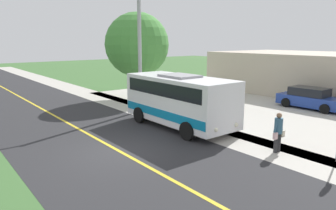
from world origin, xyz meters
name	(u,v)px	position (x,y,z in m)	size (l,w,h in m)	color
ground_plane	(119,151)	(0.00, 0.00, 0.00)	(120.00, 120.00, 0.00)	#3D6633
road_surface	(119,151)	(0.00, 0.00, 0.00)	(8.00, 100.00, 0.01)	#28282B
sidewalk	(206,130)	(-5.20, 0.00, 0.00)	(2.40, 100.00, 0.01)	#B2ADA3
parking_lot_surface	(328,120)	(-12.40, 3.00, 0.00)	(14.00, 36.00, 0.01)	#B2ADA3
road_centre_line	(119,151)	(0.00, 0.00, 0.01)	(0.16, 100.00, 0.00)	gold
shuttle_bus_front	(180,98)	(-4.57, -1.42, 1.57)	(2.79, 6.80, 2.86)	white
pedestrian_with_bags	(278,131)	(-5.22, 4.21, 0.92)	(0.72, 0.34, 1.71)	#262628
street_light_pole	(138,49)	(-4.87, -5.93, 4.12)	(1.97, 0.24, 7.43)	#9E9EA3
parked_car_near	(311,99)	(-14.77, 0.61, 0.69)	(2.08, 4.43, 1.45)	navy
tree_curbside	(137,45)	(-7.40, -9.99, 4.30)	(5.04, 5.04, 6.83)	brown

